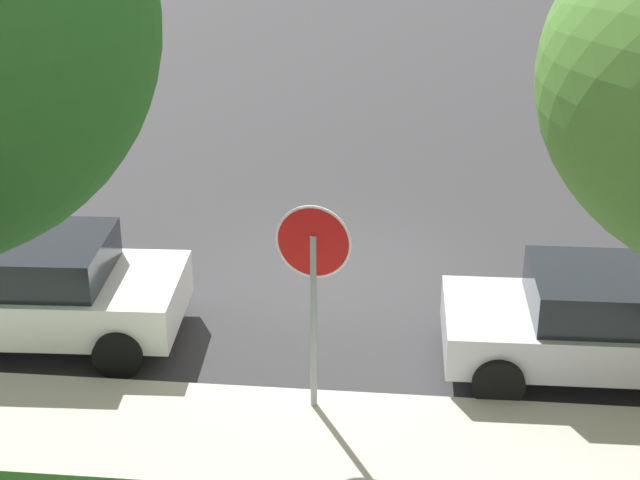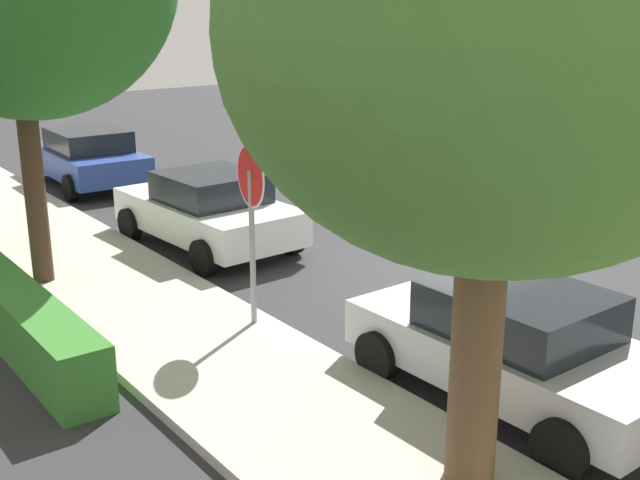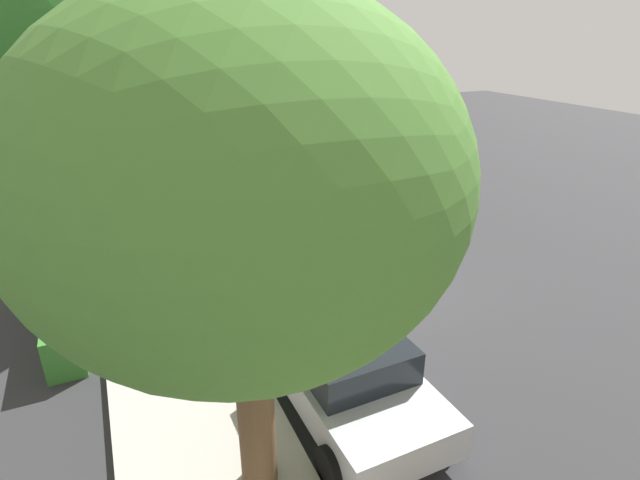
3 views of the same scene
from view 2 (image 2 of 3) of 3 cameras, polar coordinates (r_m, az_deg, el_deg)
The scene contains 7 objects.
ground_plane at distance 13.86m, azimuth 9.00°, elevation -2.68°, with size 60.00×60.00×0.00m, color #2D2D30.
sidewalk_curb at distance 11.12m, azimuth -8.72°, elevation -7.32°, with size 32.00×2.54×0.14m, color #B2ADA3.
stop_sign at distance 11.00m, azimuth -4.92°, elevation 2.60°, with size 0.87×0.14×2.71m.
parked_car_silver at distance 9.69m, azimuth 13.65°, elevation -7.17°, with size 4.03×2.08×1.41m.
parked_car_white at distance 15.31m, azimuth -7.94°, elevation 2.16°, with size 4.10×2.27×1.47m.
parked_car_blue at distance 21.08m, azimuth -16.15°, elevation 5.72°, with size 4.01×2.18×1.45m.
street_tree_near_corner at distance 6.88m, azimuth 12.56°, elevation 14.13°, with size 4.67×4.67×6.32m.
Camera 2 is at (-9.01, 9.48, 4.59)m, focal length 45.00 mm.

